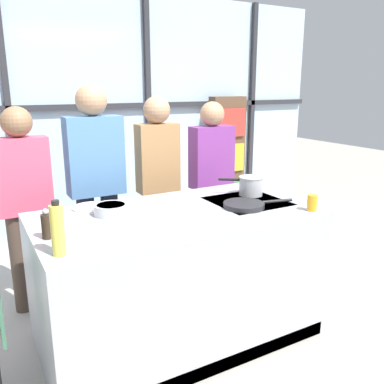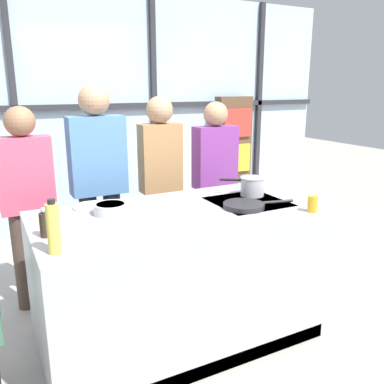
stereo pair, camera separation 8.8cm
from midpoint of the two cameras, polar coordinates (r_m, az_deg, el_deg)
The scene contains 15 objects.
ground_plane at distance 3.17m, azimuth -2.91°, elevation -19.23°, with size 18.00×18.00×0.00m, color #ADA89E.
back_window_wall at distance 4.78m, azimuth -15.47°, elevation 9.86°, with size 6.40×0.10×2.80m.
bookshelf at distance 5.43m, azimuth 4.46°, elevation 4.61°, with size 0.48×0.19×1.63m.
demo_island at distance 2.93m, azimuth -2.99°, elevation -11.66°, with size 1.88×1.02×0.93m.
spectator_far_left at distance 3.39m, azimuth -23.13°, elevation -0.79°, with size 0.40×0.23×1.62m.
spectator_center_left at distance 3.46m, azimuth -14.03°, elevation 1.76°, with size 0.45×0.25×1.78m.
spectator_center_right at distance 3.65m, azimuth -5.47°, elevation 2.31°, with size 0.37×0.24×1.68m.
spectator_far_right at distance 3.92m, azimuth 2.10°, elevation 2.37°, with size 0.41×0.23×1.63m.
frying_pan at distance 2.89m, azimuth 6.58°, elevation -1.80°, with size 0.52×0.29×0.04m.
saucepan at distance 3.20m, azimuth 7.47°, elevation 0.92°, with size 0.31×0.25×0.15m.
white_plate at distance 2.95m, azimuth -14.79°, elevation -2.10°, with size 0.26×0.26×0.01m, color white.
mixing_bowl at distance 2.77m, azimuth -12.19°, elevation -2.35°, with size 0.23×0.23×0.07m.
oil_bottle at distance 2.16m, azimuth -19.45°, elevation -5.02°, with size 0.07×0.07×0.29m.
pepper_grinder at distance 2.44m, azimuth -20.71°, elevation -4.40°, with size 0.06×0.06×0.18m.
juice_glass_near at distance 2.89m, azimuth 15.68°, elevation -1.49°, with size 0.07×0.07×0.11m, color orange.
Camera 1 is at (-1.19, -2.34, 1.77)m, focal length 38.00 mm.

